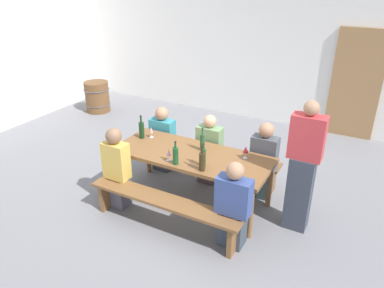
% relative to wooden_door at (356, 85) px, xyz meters
% --- Properties ---
extents(ground_plane, '(24.00, 24.00, 0.00)m').
position_rel_wooden_door_xyz_m(ground_plane, '(-1.64, -3.50, -1.05)').
color(ground_plane, slate).
extents(back_wall, '(14.00, 0.20, 3.20)m').
position_rel_wooden_door_xyz_m(back_wall, '(-1.64, 0.14, 0.55)').
color(back_wall, white).
rests_on(back_wall, ground).
extents(wooden_door, '(0.90, 0.06, 2.10)m').
position_rel_wooden_door_xyz_m(wooden_door, '(0.00, 0.00, 0.00)').
color(wooden_door, '#9E7247').
rests_on(wooden_door, ground).
extents(tasting_table, '(2.19, 0.89, 0.75)m').
position_rel_wooden_door_xyz_m(tasting_table, '(-1.64, -3.50, -0.37)').
color(tasting_table, brown).
rests_on(tasting_table, ground).
extents(bench_near, '(2.09, 0.30, 0.45)m').
position_rel_wooden_door_xyz_m(bench_near, '(-1.64, -4.25, -0.69)').
color(bench_near, brown).
rests_on(bench_near, ground).
extents(bench_far, '(2.09, 0.30, 0.45)m').
position_rel_wooden_door_xyz_m(bench_far, '(-1.64, -2.76, -0.69)').
color(bench_far, brown).
rests_on(bench_far, ground).
extents(wine_bottle_0, '(0.08, 0.08, 0.35)m').
position_rel_wooden_door_xyz_m(wine_bottle_0, '(-1.32, -3.84, -0.17)').
color(wine_bottle_0, '#332814').
rests_on(wine_bottle_0, tasting_table).
extents(wine_bottle_1, '(0.07, 0.07, 0.33)m').
position_rel_wooden_door_xyz_m(wine_bottle_1, '(-1.35, -3.74, -0.17)').
color(wine_bottle_1, '#194723').
rests_on(wine_bottle_1, tasting_table).
extents(wine_bottle_2, '(0.07, 0.07, 0.34)m').
position_rel_wooden_door_xyz_m(wine_bottle_2, '(-1.57, -3.34, -0.17)').
color(wine_bottle_2, '#234C2D').
rests_on(wine_bottle_2, tasting_table).
extents(wine_bottle_3, '(0.08, 0.08, 0.36)m').
position_rel_wooden_door_xyz_m(wine_bottle_3, '(-2.55, -3.39, -0.17)').
color(wine_bottle_3, '#143319').
rests_on(wine_bottle_3, tasting_table).
extents(wine_bottle_4, '(0.07, 0.07, 0.32)m').
position_rel_wooden_door_xyz_m(wine_bottle_4, '(-1.69, -3.85, -0.18)').
color(wine_bottle_4, '#194723').
rests_on(wine_bottle_4, tasting_table).
extents(wine_glass_0, '(0.07, 0.07, 0.17)m').
position_rel_wooden_door_xyz_m(wine_glass_0, '(-1.82, -3.82, -0.18)').
color(wine_glass_0, silver).
rests_on(wine_glass_0, tasting_table).
extents(wine_glass_1, '(0.07, 0.07, 0.17)m').
position_rel_wooden_door_xyz_m(wine_glass_1, '(-0.95, -3.27, -0.17)').
color(wine_glass_1, silver).
rests_on(wine_glass_1, tasting_table).
extents(wine_glass_2, '(0.06, 0.06, 0.17)m').
position_rel_wooden_door_xyz_m(wine_glass_2, '(-2.44, -3.31, -0.18)').
color(wine_glass_2, silver).
rests_on(wine_glass_2, tasting_table).
extents(seated_guest_near_0, '(0.34, 0.24, 1.18)m').
position_rel_wooden_door_xyz_m(seated_guest_near_0, '(-2.48, -4.10, -0.47)').
color(seated_guest_near_0, '#55535F').
rests_on(seated_guest_near_0, ground).
extents(seated_guest_near_1, '(0.41, 0.24, 1.12)m').
position_rel_wooden_door_xyz_m(seated_guest_near_1, '(-0.77, -4.10, -0.52)').
color(seated_guest_near_1, '#37414E').
rests_on(seated_guest_near_1, ground).
extents(seated_guest_far_0, '(0.40, 0.24, 1.09)m').
position_rel_wooden_door_xyz_m(seated_guest_far_0, '(-2.51, -2.91, -0.53)').
color(seated_guest_far_0, '#363B46').
rests_on(seated_guest_far_0, ground).
extents(seated_guest_far_1, '(0.38, 0.24, 1.11)m').
position_rel_wooden_door_xyz_m(seated_guest_far_1, '(-1.66, -2.91, -0.52)').
color(seated_guest_far_1, '#4C383F').
rests_on(seated_guest_far_1, ground).
extents(seated_guest_far_2, '(0.37, 0.24, 1.16)m').
position_rel_wooden_door_xyz_m(seated_guest_far_2, '(-0.80, -2.91, -0.49)').
color(seated_guest_far_2, '#354647').
rests_on(seated_guest_far_2, ground).
extents(standing_host, '(0.40, 0.24, 1.72)m').
position_rel_wooden_door_xyz_m(standing_host, '(-0.18, -3.38, -0.22)').
color(standing_host, '#353B47').
rests_on(standing_host, ground).
extents(wine_barrel, '(0.58, 0.58, 0.70)m').
position_rel_wooden_door_xyz_m(wine_barrel, '(-5.35, -1.29, -0.70)').
color(wine_barrel, brown).
rests_on(wine_barrel, ground).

